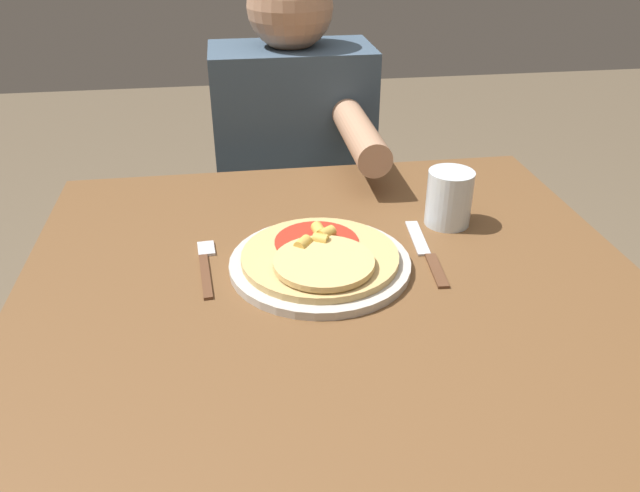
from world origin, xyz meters
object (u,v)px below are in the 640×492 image
at_px(dining_table, 335,345).
at_px(pizza, 321,256).
at_px(plate, 320,264).
at_px(knife, 427,253).
at_px(drinking_glass, 449,198).
at_px(person_diner, 295,163).
at_px(fork, 206,264).

relative_size(dining_table, pizza, 3.89).
relative_size(plate, knife, 1.33).
xyz_separation_m(knife, drinking_glass, (0.07, 0.11, 0.05)).
bearing_deg(plate, person_diner, 87.44).
xyz_separation_m(pizza, person_diner, (0.03, 0.64, -0.10)).
bearing_deg(knife, drinking_glass, 56.52).
height_order(dining_table, person_diner, person_diner).
bearing_deg(knife, person_diner, 104.05).
bearing_deg(dining_table, knife, 23.80).
distance_m(fork, person_diner, 0.64).
bearing_deg(pizza, plate, 89.73).
bearing_deg(person_diner, dining_table, -90.95).
relative_size(fork, knife, 0.80).
relative_size(fork, person_diner, 0.15).
bearing_deg(person_diner, fork, -109.38).
bearing_deg(drinking_glass, person_diner, 113.60).
bearing_deg(plate, pizza, -90.27).
relative_size(pizza, person_diner, 0.22).
relative_size(dining_table, plate, 3.37).
xyz_separation_m(dining_table, drinking_glass, (0.24, 0.18, 0.17)).
height_order(fork, drinking_glass, drinking_glass).
bearing_deg(fork, person_diner, 70.62).
xyz_separation_m(fork, person_diner, (0.21, 0.60, -0.08)).
xyz_separation_m(plate, knife, (0.18, 0.01, -0.00)).
bearing_deg(dining_table, fork, 155.57).
distance_m(pizza, fork, 0.19).
bearing_deg(knife, plate, -175.34).
distance_m(dining_table, person_diner, 0.70).
bearing_deg(fork, pizza, -11.75).
xyz_separation_m(knife, person_diner, (-0.16, 0.62, -0.08)).
distance_m(dining_table, plate, 0.14).
height_order(knife, drinking_glass, drinking_glass).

